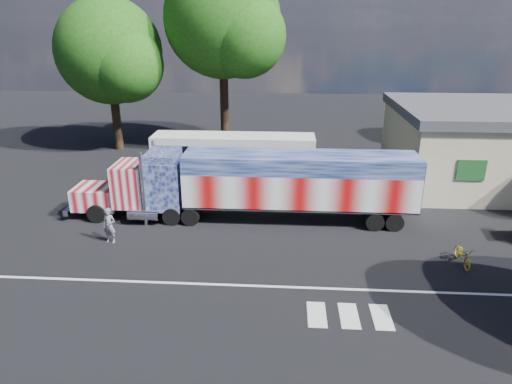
# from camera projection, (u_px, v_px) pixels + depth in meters

# --- Properties ---
(ground) EXTENTS (100.00, 100.00, 0.00)m
(ground) POSITION_uv_depth(u_px,v_px,m) (252.00, 251.00, 21.75)
(ground) COLOR black
(lane_markings) EXTENTS (30.00, 2.67, 0.01)m
(lane_markings) POSITION_uv_depth(u_px,v_px,m) (288.00, 298.00, 18.12)
(lane_markings) COLOR silver
(lane_markings) RESTS_ON ground
(semi_truck) EXTENTS (18.97, 3.00, 4.04)m
(semi_truck) POSITION_uv_depth(u_px,v_px,m) (256.00, 183.00, 24.58)
(semi_truck) COLOR black
(semi_truck) RESTS_ON ground
(coach_bus) EXTENTS (10.85, 2.53, 3.16)m
(coach_bus) POSITION_uv_depth(u_px,v_px,m) (234.00, 157.00, 30.85)
(coach_bus) COLOR white
(coach_bus) RESTS_ON ground
(woman) EXTENTS (0.72, 0.54, 1.79)m
(woman) POSITION_uv_depth(u_px,v_px,m) (109.00, 226.00, 22.35)
(woman) COLOR slate
(woman) RESTS_ON ground
(bicycle) EXTENTS (0.67, 1.79, 0.93)m
(bicycle) POSITION_uv_depth(u_px,v_px,m) (463.00, 254.00, 20.49)
(bicycle) COLOR gold
(bicycle) RESTS_ON ground
(tree_nw_a) EXTENTS (8.77, 8.35, 12.19)m
(tree_nw_a) POSITION_uv_depth(u_px,v_px,m) (111.00, 52.00, 36.16)
(tree_nw_a) COLOR black
(tree_nw_a) RESTS_ON ground
(tree_n_mid) EXTENTS (9.62, 9.16, 14.97)m
(tree_n_mid) POSITION_uv_depth(u_px,v_px,m) (224.00, 20.00, 35.65)
(tree_n_mid) COLOR black
(tree_n_mid) RESTS_ON ground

